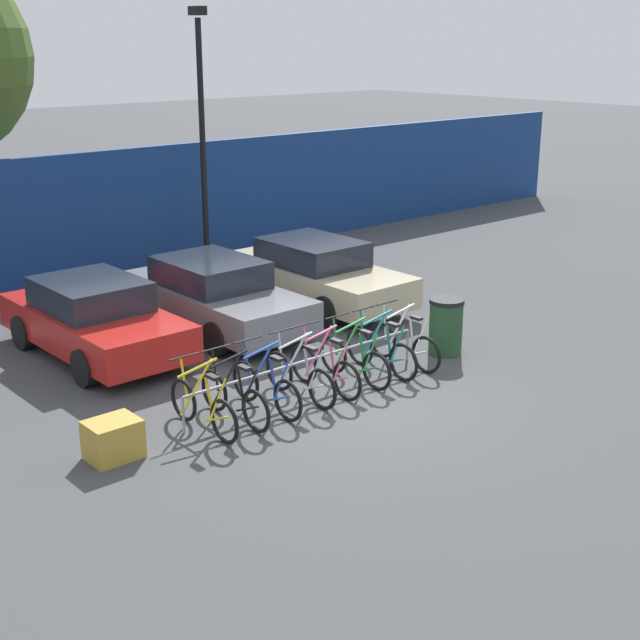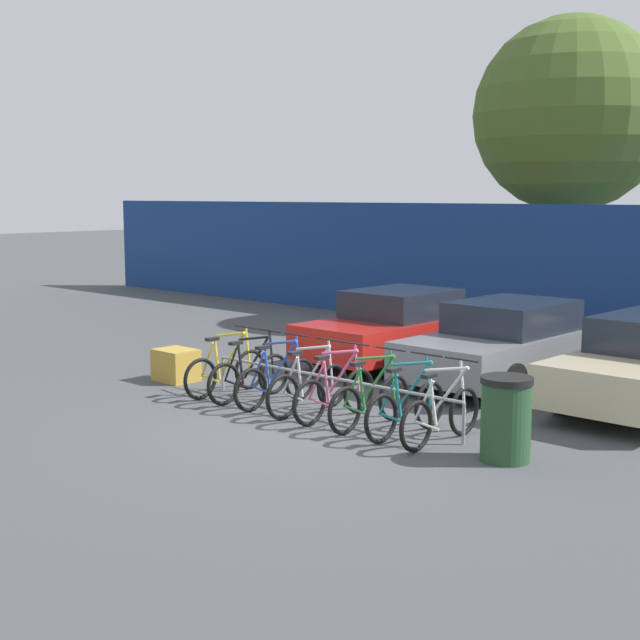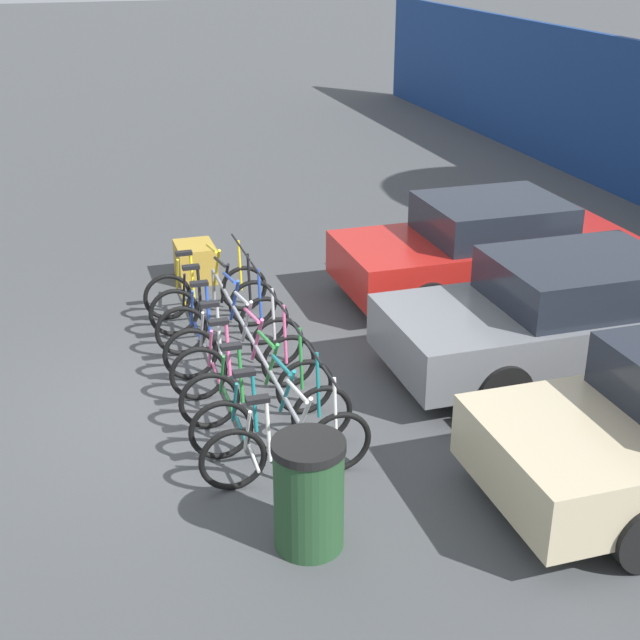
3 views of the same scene
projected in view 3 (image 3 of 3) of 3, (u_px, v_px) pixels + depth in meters
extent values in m
plane|color=#424447|center=(201.00, 401.00, 10.05)|extent=(120.00, 120.00, 0.00)
cylinder|color=gray|center=(251.00, 339.00, 10.28)|extent=(4.69, 0.04, 0.04)
cylinder|color=gray|center=(214.00, 289.00, 12.44)|extent=(0.04, 0.04, 0.55)
cylinder|color=gray|center=(310.00, 467.00, 8.34)|extent=(0.04, 0.04, 0.55)
torus|color=black|center=(168.00, 297.00, 12.01)|extent=(0.06, 0.66, 0.66)
torus|color=black|center=(244.00, 288.00, 12.30)|extent=(0.06, 0.66, 0.66)
cylinder|color=yellow|center=(217.00, 270.00, 12.07)|extent=(0.60, 0.04, 0.76)
cylinder|color=yellow|center=(212.00, 248.00, 11.93)|extent=(0.68, 0.04, 0.16)
cylinder|color=yellow|center=(192.00, 276.00, 12.00)|extent=(0.14, 0.04, 0.63)
cylinder|color=yellow|center=(177.00, 276.00, 11.94)|extent=(0.32, 0.03, 0.58)
cylinder|color=yellow|center=(183.00, 297.00, 12.08)|extent=(0.40, 0.03, 0.08)
cylinder|color=yellow|center=(240.00, 265.00, 12.15)|extent=(0.12, 0.04, 0.69)
cylinder|color=black|center=(236.00, 240.00, 11.99)|extent=(0.52, 0.03, 0.03)
cube|color=black|center=(184.00, 253.00, 11.84)|extent=(0.10, 0.22, 0.05)
torus|color=black|center=(174.00, 313.00, 11.53)|extent=(0.06, 0.66, 0.66)
torus|color=black|center=(253.00, 303.00, 11.81)|extent=(0.06, 0.66, 0.66)
cylinder|color=black|center=(225.00, 284.00, 11.58)|extent=(0.60, 0.04, 0.76)
cylinder|color=black|center=(220.00, 262.00, 11.44)|extent=(0.68, 0.04, 0.16)
cylinder|color=black|center=(199.00, 291.00, 11.52)|extent=(0.14, 0.04, 0.63)
cylinder|color=black|center=(184.00, 291.00, 11.45)|extent=(0.32, 0.03, 0.58)
cylinder|color=black|center=(189.00, 313.00, 11.59)|extent=(0.40, 0.03, 0.08)
cylinder|color=black|center=(249.00, 279.00, 11.66)|extent=(0.12, 0.04, 0.69)
cylinder|color=black|center=(245.00, 253.00, 11.50)|extent=(0.52, 0.03, 0.03)
cube|color=black|center=(191.00, 267.00, 11.35)|extent=(0.10, 0.22, 0.05)
torus|color=black|center=(181.00, 331.00, 11.01)|extent=(0.06, 0.66, 0.66)
torus|color=black|center=(264.00, 321.00, 11.29)|extent=(0.06, 0.66, 0.66)
cylinder|color=#284CB7|center=(234.00, 301.00, 11.06)|extent=(0.60, 0.04, 0.76)
cylinder|color=#284CB7|center=(229.00, 278.00, 10.92)|extent=(0.68, 0.04, 0.16)
cylinder|color=#284CB7|center=(208.00, 308.00, 10.99)|extent=(0.14, 0.04, 0.63)
cylinder|color=#284CB7|center=(192.00, 308.00, 10.93)|extent=(0.32, 0.03, 0.58)
cylinder|color=#284CB7|center=(198.00, 331.00, 11.07)|extent=(0.40, 0.03, 0.08)
cylinder|color=#284CB7|center=(260.00, 296.00, 11.14)|extent=(0.12, 0.04, 0.69)
cylinder|color=black|center=(256.00, 269.00, 10.98)|extent=(0.52, 0.03, 0.03)
cube|color=black|center=(199.00, 284.00, 10.83)|extent=(0.10, 0.22, 0.05)
torus|color=black|center=(191.00, 354.00, 10.41)|extent=(0.06, 0.66, 0.66)
torus|color=black|center=(277.00, 343.00, 10.70)|extent=(0.06, 0.66, 0.66)
cylinder|color=#B7B7BC|center=(247.00, 322.00, 10.47)|extent=(0.60, 0.04, 0.76)
cylinder|color=#B7B7BC|center=(241.00, 298.00, 10.33)|extent=(0.68, 0.04, 0.16)
cylinder|color=#B7B7BC|center=(219.00, 330.00, 10.40)|extent=(0.14, 0.04, 0.63)
cylinder|color=#B7B7BC|center=(202.00, 330.00, 10.34)|extent=(0.32, 0.03, 0.58)
cylinder|color=#B7B7BC|center=(208.00, 354.00, 10.48)|extent=(0.40, 0.03, 0.08)
cylinder|color=#B7B7BC|center=(273.00, 317.00, 10.55)|extent=(0.12, 0.04, 0.69)
cylinder|color=black|center=(269.00, 289.00, 10.39)|extent=(0.52, 0.03, 0.03)
cube|color=black|center=(209.00, 304.00, 10.24)|extent=(0.10, 0.22, 0.05)
torus|color=black|center=(199.00, 374.00, 9.96)|extent=(0.06, 0.66, 0.66)
torus|color=black|center=(289.00, 361.00, 10.24)|extent=(0.06, 0.66, 0.66)
cylinder|color=#E55993|center=(257.00, 340.00, 10.01)|extent=(0.60, 0.04, 0.76)
cylinder|color=#E55993|center=(252.00, 315.00, 9.87)|extent=(0.68, 0.04, 0.16)
cylinder|color=#E55993|center=(228.00, 349.00, 9.95)|extent=(0.14, 0.04, 0.63)
cylinder|color=#E55993|center=(210.00, 349.00, 9.88)|extent=(0.32, 0.03, 0.58)
cylinder|color=#E55993|center=(216.00, 373.00, 10.02)|extent=(0.40, 0.03, 0.08)
cylinder|color=#E55993|center=(285.00, 334.00, 10.09)|extent=(0.12, 0.04, 0.69)
cylinder|color=black|center=(281.00, 305.00, 9.93)|extent=(0.52, 0.03, 0.03)
cube|color=black|center=(218.00, 322.00, 9.78)|extent=(0.10, 0.22, 0.05)
torus|color=black|center=(209.00, 401.00, 9.39)|extent=(0.06, 0.66, 0.66)
torus|color=black|center=(305.00, 387.00, 9.67)|extent=(0.06, 0.66, 0.66)
cylinder|color=#288438|center=(271.00, 365.00, 9.44)|extent=(0.60, 0.04, 0.76)
cylinder|color=#288438|center=(266.00, 339.00, 9.30)|extent=(0.68, 0.04, 0.16)
cylinder|color=#288438|center=(241.00, 374.00, 9.37)|extent=(0.14, 0.04, 0.63)
cylinder|color=#288438|center=(222.00, 375.00, 9.31)|extent=(0.32, 0.03, 0.58)
cylinder|color=#288438|center=(228.00, 400.00, 9.45)|extent=(0.40, 0.03, 0.08)
cylinder|color=#288438|center=(301.00, 359.00, 9.52)|extent=(0.12, 0.04, 0.69)
cylinder|color=black|center=(297.00, 328.00, 9.36)|extent=(0.52, 0.03, 0.03)
cube|color=black|center=(231.00, 346.00, 9.21)|extent=(0.10, 0.22, 0.05)
torus|color=black|center=(221.00, 430.00, 8.84)|extent=(0.06, 0.66, 0.66)
torus|color=black|center=(322.00, 414.00, 9.13)|extent=(0.06, 0.66, 0.66)
cylinder|color=#197A7F|center=(287.00, 392.00, 8.90)|extent=(0.60, 0.04, 0.76)
cylinder|color=#197A7F|center=(281.00, 365.00, 8.76)|extent=(0.68, 0.04, 0.16)
cylinder|color=#197A7F|center=(254.00, 402.00, 8.83)|extent=(0.14, 0.04, 0.63)
cylinder|color=#197A7F|center=(235.00, 403.00, 8.77)|extent=(0.32, 0.03, 0.58)
cylinder|color=#197A7F|center=(241.00, 429.00, 8.91)|extent=(0.40, 0.03, 0.08)
cylinder|color=#197A7F|center=(318.00, 385.00, 8.98)|extent=(0.12, 0.04, 0.69)
cylinder|color=black|center=(314.00, 353.00, 8.82)|extent=(0.52, 0.03, 0.03)
cube|color=black|center=(244.00, 373.00, 8.67)|extent=(0.10, 0.22, 0.05)
torus|color=black|center=(233.00, 460.00, 8.35)|extent=(0.06, 0.66, 0.66)
torus|color=black|center=(339.00, 442.00, 8.64)|extent=(0.06, 0.66, 0.66)
cylinder|color=silver|center=(303.00, 419.00, 8.41)|extent=(0.60, 0.04, 0.76)
cylinder|color=silver|center=(297.00, 391.00, 8.27)|extent=(0.68, 0.04, 0.16)
cylinder|color=silver|center=(268.00, 430.00, 8.34)|extent=(0.14, 0.04, 0.63)
cylinder|color=silver|center=(247.00, 431.00, 8.28)|extent=(0.32, 0.03, 0.58)
cylinder|color=silver|center=(254.00, 458.00, 8.42)|extent=(0.40, 0.03, 0.08)
cylinder|color=silver|center=(335.00, 412.00, 8.48)|extent=(0.12, 0.04, 0.69)
cylinder|color=black|center=(331.00, 378.00, 8.33)|extent=(0.52, 0.03, 0.03)
cube|color=black|center=(258.00, 400.00, 8.18)|extent=(0.10, 0.22, 0.05)
cube|color=red|center=(483.00, 256.00, 12.80)|extent=(1.80, 4.18, 0.62)
cube|color=#1E232D|center=(493.00, 218.00, 12.60)|extent=(1.58, 1.92, 0.52)
cylinder|color=black|center=(527.00, 246.00, 13.98)|extent=(0.20, 0.64, 0.64)
cylinder|color=black|center=(588.00, 284.00, 12.48)|extent=(0.20, 0.64, 0.64)
cylinder|color=black|center=(383.00, 261.00, 13.32)|extent=(0.20, 0.64, 0.64)
cylinder|color=black|center=(428.00, 304.00, 11.83)|extent=(0.20, 0.64, 0.64)
cube|color=slate|center=(567.00, 325.00, 10.61)|extent=(1.80, 4.42, 0.62)
cube|color=#1E232D|center=(581.00, 279.00, 10.41)|extent=(1.58, 2.03, 0.52)
cylinder|color=black|center=(615.00, 305.00, 11.80)|extent=(0.20, 0.64, 0.64)
cylinder|color=black|center=(438.00, 328.00, 11.11)|extent=(0.20, 0.64, 0.64)
cylinder|color=black|center=(503.00, 391.00, 9.61)|extent=(0.20, 0.64, 0.64)
cylinder|color=black|center=(540.00, 432.00, 8.82)|extent=(0.20, 0.64, 0.64)
cylinder|color=#234728|center=(309.00, 498.00, 7.54)|extent=(0.60, 0.60, 0.95)
cylinder|color=black|center=(309.00, 446.00, 7.33)|extent=(0.63, 0.63, 0.08)
cube|color=#B28C33|center=(195.00, 262.00, 13.44)|extent=(0.70, 0.56, 0.55)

